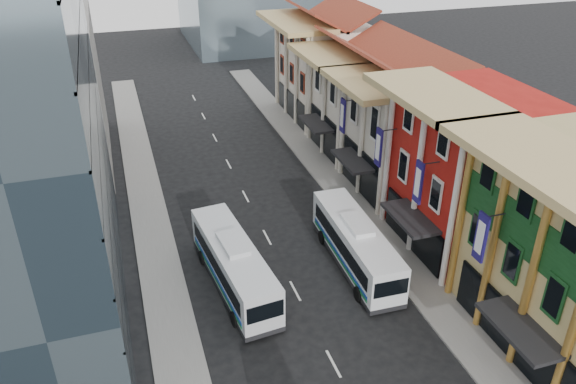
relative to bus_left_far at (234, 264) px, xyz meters
name	(u,v)px	position (x,y,z in m)	size (l,w,h in m)	color
sidewalk_right	(366,219)	(12.28, 5.22, -1.78)	(3.00, 90.00, 0.15)	slate
sidewalk_left	(158,256)	(-4.72, 5.22, -1.78)	(3.00, 90.00, 0.15)	slate
shophouse_red	(469,172)	(17.78, 0.22, 4.14)	(8.00, 10.00, 12.00)	#AC1B13
shophouse_cream_near	(405,136)	(17.78, 9.72, 3.14)	(8.00, 9.00, 10.00)	silver
shophouse_cream_mid	(363,103)	(17.78, 18.72, 3.14)	(8.00, 9.00, 10.00)	silver
shophouse_cream_far	(325,70)	(17.78, 29.22, 3.64)	(8.00, 12.00, 11.00)	silver
office_block_far	(46,94)	(-12.22, 25.22, 5.14)	(10.00, 18.00, 14.00)	gray
bus_left_far	(234,264)	(0.00, 0.00, 0.00)	(2.71, 11.57, 3.71)	silver
bus_right	(356,244)	(8.85, -0.26, -0.02)	(2.69, 11.46, 3.68)	white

